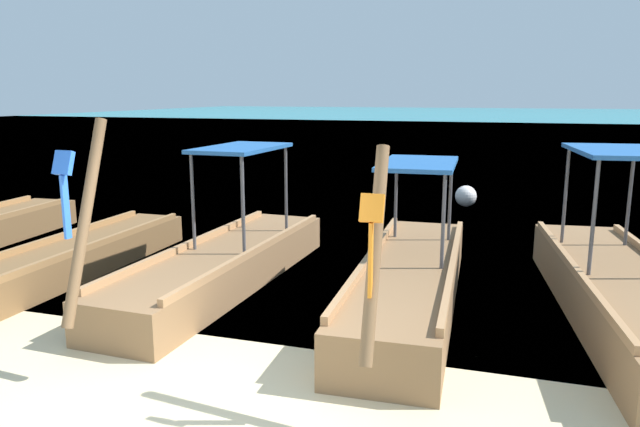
{
  "coord_description": "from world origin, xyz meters",
  "views": [
    {
      "loc": [
        2.55,
        -4.15,
        2.92
      ],
      "look_at": [
        0.0,
        3.99,
        1.2
      ],
      "focal_mm": 33.42,
      "sensor_mm": 36.0,
      "label": 1
    }
  ],
  "objects_px": {
    "longtail_boat_orange_ribbon": "(410,281)",
    "mooring_buoy_near": "(466,196)",
    "longtail_boat_violet_ribbon": "(70,259)",
    "longtail_boat_pink_ribbon": "(621,292)",
    "longtail_boat_blue_ribbon": "(224,263)"
  },
  "relations": [
    {
      "from": "longtail_boat_blue_ribbon",
      "to": "mooring_buoy_near",
      "type": "height_order",
      "value": "longtail_boat_blue_ribbon"
    },
    {
      "from": "longtail_boat_orange_ribbon",
      "to": "longtail_boat_pink_ribbon",
      "type": "xyz_separation_m",
      "value": [
        2.71,
        0.31,
        0.01
      ]
    },
    {
      "from": "longtail_boat_pink_ribbon",
      "to": "longtail_boat_blue_ribbon",
      "type": "bearing_deg",
      "value": -177.72
    },
    {
      "from": "mooring_buoy_near",
      "to": "longtail_boat_pink_ribbon",
      "type": "bearing_deg",
      "value": -71.84
    },
    {
      "from": "longtail_boat_violet_ribbon",
      "to": "longtail_boat_blue_ribbon",
      "type": "relative_size",
      "value": 0.97
    },
    {
      "from": "longtail_boat_orange_ribbon",
      "to": "mooring_buoy_near",
      "type": "height_order",
      "value": "longtail_boat_orange_ribbon"
    },
    {
      "from": "longtail_boat_violet_ribbon",
      "to": "mooring_buoy_near",
      "type": "height_order",
      "value": "longtail_boat_violet_ribbon"
    },
    {
      "from": "longtail_boat_blue_ribbon",
      "to": "longtail_boat_orange_ribbon",
      "type": "xyz_separation_m",
      "value": [
        2.89,
        -0.09,
        0.02
      ]
    },
    {
      "from": "longtail_boat_blue_ribbon",
      "to": "longtail_boat_pink_ribbon",
      "type": "distance_m",
      "value": 5.61
    },
    {
      "from": "longtail_boat_violet_ribbon",
      "to": "longtail_boat_pink_ribbon",
      "type": "distance_m",
      "value": 8.23
    },
    {
      "from": "longtail_boat_blue_ribbon",
      "to": "mooring_buoy_near",
      "type": "bearing_deg",
      "value": 68.14
    },
    {
      "from": "longtail_boat_blue_ribbon",
      "to": "longtail_boat_orange_ribbon",
      "type": "relative_size",
      "value": 1.01
    },
    {
      "from": "longtail_boat_pink_ribbon",
      "to": "mooring_buoy_near",
      "type": "height_order",
      "value": "longtail_boat_pink_ribbon"
    },
    {
      "from": "longtail_boat_orange_ribbon",
      "to": "mooring_buoy_near",
      "type": "bearing_deg",
      "value": 88.31
    },
    {
      "from": "longtail_boat_blue_ribbon",
      "to": "longtail_boat_orange_ribbon",
      "type": "height_order",
      "value": "longtail_boat_blue_ribbon"
    }
  ]
}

